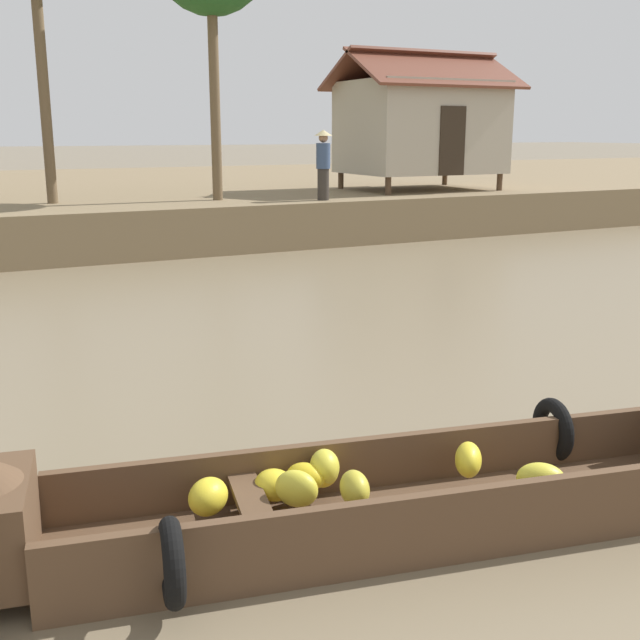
{
  "coord_description": "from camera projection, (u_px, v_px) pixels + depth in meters",
  "views": [
    {
      "loc": [
        -2.49,
        1.18,
        2.7
      ],
      "look_at": [
        0.62,
        7.44,
        1.0
      ],
      "focal_mm": 43.57,
      "sensor_mm": 36.0,
      "label": 1
    }
  ],
  "objects": [
    {
      "name": "riverbank_strip",
      "position": [
        20.0,
        202.0,
        24.45
      ],
      "size": [
        160.0,
        20.0,
        1.08
      ],
      "primitive_type": "cube",
      "color": "#7F6B4C",
      "rests_on": "ground"
    },
    {
      "name": "stilt_house_right",
      "position": [
        421.0,
        125.0,
        21.82
      ],
      "size": [
        4.76,
        3.52,
        3.81
      ],
      "color": "#4C3826",
      "rests_on": "riverbank_strip"
    },
    {
      "name": "vendor_person",
      "position": [
        323.0,
        161.0,
        18.58
      ],
      "size": [
        0.44,
        0.44,
        1.66
      ],
      "color": "#332D28",
      "rests_on": "riverbank_strip"
    },
    {
      "name": "ground_plane",
      "position": [
        180.0,
        361.0,
        9.39
      ],
      "size": [
        300.0,
        300.0,
        0.0
      ],
      "primitive_type": "plane",
      "color": "#7A6B51"
    },
    {
      "name": "banana_boat",
      "position": [
        393.0,
        490.0,
        5.32
      ],
      "size": [
        6.0,
        2.0,
        0.89
      ],
      "color": "brown",
      "rests_on": "ground"
    }
  ]
}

